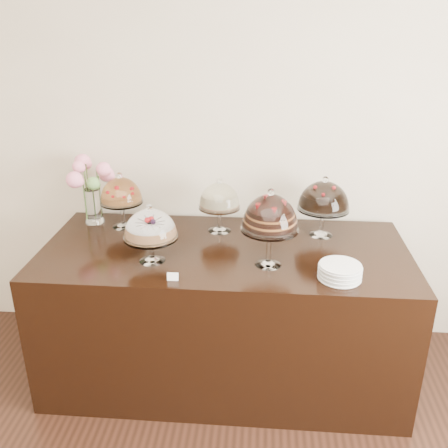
# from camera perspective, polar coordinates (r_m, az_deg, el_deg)

# --- Properties ---
(wall_back) EXTENTS (5.00, 0.04, 3.00)m
(wall_back) POSITION_cam_1_polar(r_m,az_deg,el_deg) (3.33, 0.76, 10.74)
(wall_back) COLOR beige
(wall_back) RESTS_ON ground
(display_counter) EXTENTS (2.20, 1.00, 0.90)m
(display_counter) POSITION_cam_1_polar(r_m,az_deg,el_deg) (3.22, 0.08, -10.01)
(display_counter) COLOR black
(display_counter) RESTS_ON ground
(cake_stand_sugar_sponge) EXTENTS (0.31, 0.31, 0.35)m
(cake_stand_sugar_sponge) POSITION_cam_1_polar(r_m,az_deg,el_deg) (2.80, -8.42, -0.30)
(cake_stand_sugar_sponge) COLOR white
(cake_stand_sugar_sponge) RESTS_ON display_counter
(cake_stand_choco_layer) EXTENTS (0.32, 0.32, 0.45)m
(cake_stand_choco_layer) POSITION_cam_1_polar(r_m,az_deg,el_deg) (2.70, 5.28, 0.99)
(cake_stand_choco_layer) COLOR white
(cake_stand_choco_layer) RESTS_ON display_counter
(cake_stand_cheesecake) EXTENTS (0.27, 0.27, 0.36)m
(cake_stand_cheesecake) POSITION_cam_1_polar(r_m,az_deg,el_deg) (3.16, -0.53, 2.99)
(cake_stand_cheesecake) COLOR white
(cake_stand_cheesecake) RESTS_ON display_counter
(cake_stand_dark_choco) EXTENTS (0.33, 0.33, 0.39)m
(cake_stand_dark_choco) POSITION_cam_1_polar(r_m,az_deg,el_deg) (3.15, 11.34, 2.94)
(cake_stand_dark_choco) COLOR white
(cake_stand_dark_choco) RESTS_ON display_counter
(cake_stand_fruit_tart) EXTENTS (0.28, 0.28, 0.37)m
(cake_stand_fruit_tart) POSITION_cam_1_polar(r_m,az_deg,el_deg) (3.29, -11.70, 3.50)
(cake_stand_fruit_tart) COLOR white
(cake_stand_fruit_tart) RESTS_ON display_counter
(flower_vase) EXTENTS (0.27, 0.32, 0.45)m
(flower_vase) POSITION_cam_1_polar(r_m,az_deg,el_deg) (3.40, -14.98, 4.48)
(flower_vase) COLOR white
(flower_vase) RESTS_ON display_counter
(plate_stack) EXTENTS (0.22, 0.22, 0.08)m
(plate_stack) POSITION_cam_1_polar(r_m,az_deg,el_deg) (2.72, 13.11, -5.34)
(plate_stack) COLOR white
(plate_stack) RESTS_ON display_counter
(price_card_left) EXTENTS (0.06, 0.02, 0.04)m
(price_card_left) POSITION_cam_1_polar(r_m,az_deg,el_deg) (2.66, -5.88, -6.01)
(price_card_left) COLOR white
(price_card_left) RESTS_ON display_counter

